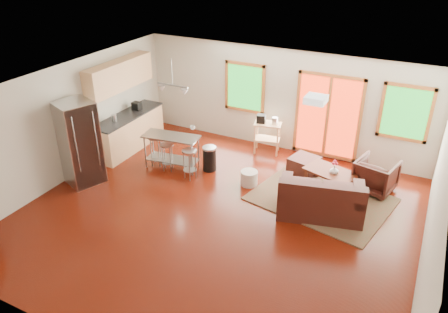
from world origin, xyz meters
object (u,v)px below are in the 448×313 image
at_px(armchair, 376,174).
at_px(kitchen_cart, 267,127).
at_px(loveseat, 321,200).
at_px(ottoman, 304,165).
at_px(rug, 321,199).
at_px(coffee_table, 331,173).
at_px(refrigerator, 79,143).
at_px(island, 171,146).

bearing_deg(armchair, kitchen_cart, -0.30).
relative_size(loveseat, ottoman, 3.01).
height_order(ottoman, kitchen_cart, kitchen_cart).
relative_size(rug, kitchen_cart, 2.65).
bearing_deg(kitchen_cart, loveseat, -46.45).
height_order(rug, armchair, armchair).
distance_m(armchair, ottoman, 1.62).
distance_m(loveseat, ottoman, 1.70).
xyz_separation_m(coffee_table, armchair, (0.89, 0.36, 0.03)).
bearing_deg(loveseat, armchair, 47.11).
height_order(refrigerator, kitchen_cart, refrigerator).
bearing_deg(ottoman, coffee_table, -29.32).
xyz_separation_m(coffee_table, refrigerator, (-5.06, -2.17, 0.57)).
xyz_separation_m(coffee_table, kitchen_cart, (-1.92, 1.02, 0.32)).
distance_m(refrigerator, kitchen_cart, 4.49).
bearing_deg(armchair, refrigerator, 36.04).
xyz_separation_m(loveseat, armchair, (0.80, 1.45, 0.06)).
xyz_separation_m(ottoman, refrigerator, (-4.35, -2.57, 0.75)).
distance_m(rug, loveseat, 0.66).
bearing_deg(kitchen_cart, ottoman, -27.28).
bearing_deg(kitchen_cart, armchair, -13.31).
relative_size(refrigerator, island, 1.37).
bearing_deg(ottoman, armchair, -1.52).
distance_m(armchair, island, 4.65).
relative_size(coffee_table, island, 0.89).
bearing_deg(loveseat, ottoman, 104.43).
height_order(island, kitchen_cart, kitchen_cart).
distance_m(coffee_table, kitchen_cart, 2.20).
distance_m(loveseat, coffee_table, 1.09).
height_order(coffee_table, kitchen_cart, kitchen_cart).
bearing_deg(armchair, loveseat, 73.95).
relative_size(armchair, refrigerator, 0.43).
distance_m(loveseat, kitchen_cart, 2.94).
bearing_deg(rug, island, -176.55).
distance_m(coffee_table, armchair, 0.96).
xyz_separation_m(coffee_table, island, (-3.62, -0.75, 0.20)).
distance_m(ottoman, refrigerator, 5.11).
bearing_deg(coffee_table, loveseat, -85.37).
relative_size(armchair, island, 0.59).
distance_m(coffee_table, island, 3.70).
xyz_separation_m(loveseat, coffee_table, (-0.09, 1.09, 0.03)).
distance_m(rug, armchair, 1.34).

